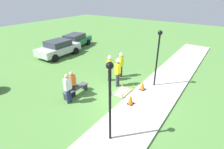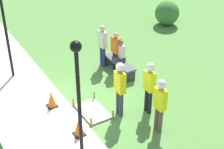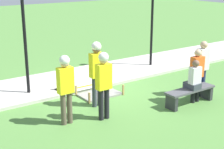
{
  "view_description": "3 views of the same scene",
  "coord_description": "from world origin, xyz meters",
  "px_view_note": "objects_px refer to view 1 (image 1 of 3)",
  "views": [
    {
      "loc": [
        -7.51,
        -4.26,
        5.68
      ],
      "look_at": [
        0.24,
        1.09,
        1.2
      ],
      "focal_mm": 28.0,
      "sensor_mm": 36.0,
      "label": 1
    },
    {
      "loc": [
        8.76,
        -3.69,
        6.91
      ],
      "look_at": [
        0.17,
        1.47,
        0.98
      ],
      "focal_mm": 55.0,
      "sensor_mm": 36.0,
      "label": 2
    },
    {
      "loc": [
        6.17,
        9.19,
        3.85
      ],
      "look_at": [
        0.69,
        1.42,
        0.95
      ],
      "focal_mm": 55.0,
      "sensor_mm": 36.0,
      "label": 3
    }
  ],
  "objects_px": {
    "worker_assistant": "(118,70)",
    "parked_car_green": "(75,40)",
    "traffic_cone_near_patch": "(131,99)",
    "traffic_cone_far_patch": "(143,85)",
    "worker_trainee": "(121,63)",
    "parked_car_silver": "(58,48)",
    "worker_supervisor": "(110,66)",
    "bystander_in_orange_shirt": "(72,83)",
    "person_seated_on_bench": "(74,83)",
    "park_bench": "(76,90)",
    "lamppost_far": "(110,91)",
    "bystander_in_gray_shirt": "(68,87)",
    "lamppost_near": "(158,51)"
  },
  "relations": [
    {
      "from": "worker_supervisor",
      "to": "park_bench",
      "type": "bearing_deg",
      "value": 167.76
    },
    {
      "from": "park_bench",
      "to": "person_seated_on_bench",
      "type": "xyz_separation_m",
      "value": [
        -0.07,
        0.05,
        0.49
      ]
    },
    {
      "from": "worker_supervisor",
      "to": "lamppost_far",
      "type": "xyz_separation_m",
      "value": [
        -4.47,
        -3.18,
        1.28
      ]
    },
    {
      "from": "worker_assistant",
      "to": "traffic_cone_far_patch",
      "type": "bearing_deg",
      "value": -78.53
    },
    {
      "from": "worker_supervisor",
      "to": "bystander_in_gray_shirt",
      "type": "bearing_deg",
      "value": 175.39
    },
    {
      "from": "worker_trainee",
      "to": "bystander_in_orange_shirt",
      "type": "bearing_deg",
      "value": 167.48
    },
    {
      "from": "worker_assistant",
      "to": "lamppost_far",
      "type": "xyz_separation_m",
      "value": [
        -4.11,
        -2.29,
        1.21
      ]
    },
    {
      "from": "worker_supervisor",
      "to": "lamppost_near",
      "type": "bearing_deg",
      "value": -71.99
    },
    {
      "from": "worker_assistant",
      "to": "bystander_in_gray_shirt",
      "type": "relative_size",
      "value": 1.09
    },
    {
      "from": "park_bench",
      "to": "worker_trainee",
      "type": "bearing_deg",
      "value": -13.81
    },
    {
      "from": "parked_car_silver",
      "to": "parked_car_green",
      "type": "xyz_separation_m",
      "value": [
        2.98,
        0.82,
        -0.03
      ]
    },
    {
      "from": "worker_trainee",
      "to": "lamppost_far",
      "type": "xyz_separation_m",
      "value": [
        -5.42,
        -2.87,
        1.28
      ]
    },
    {
      "from": "bystander_in_orange_shirt",
      "to": "bystander_in_gray_shirt",
      "type": "xyz_separation_m",
      "value": [
        -0.56,
        -0.27,
        0.09
      ]
    },
    {
      "from": "worker_assistant",
      "to": "parked_car_green",
      "type": "bearing_deg",
      "value": 61.27
    },
    {
      "from": "lamppost_near",
      "to": "worker_supervisor",
      "type": "bearing_deg",
      "value": 108.01
    },
    {
      "from": "lamppost_near",
      "to": "parked_car_green",
      "type": "xyz_separation_m",
      "value": [
        3.54,
        10.86,
        -1.72
      ]
    },
    {
      "from": "person_seated_on_bench",
      "to": "worker_assistant",
      "type": "xyz_separation_m",
      "value": [
        2.41,
        -1.52,
        0.35
      ]
    },
    {
      "from": "person_seated_on_bench",
      "to": "worker_supervisor",
      "type": "xyz_separation_m",
      "value": [
        2.77,
        -0.64,
        0.28
      ]
    },
    {
      "from": "parked_car_green",
      "to": "worker_assistant",
      "type": "bearing_deg",
      "value": -130.12
    },
    {
      "from": "parked_car_green",
      "to": "bystander_in_orange_shirt",
      "type": "bearing_deg",
      "value": -146.61
    },
    {
      "from": "park_bench",
      "to": "bystander_in_orange_shirt",
      "type": "xyz_separation_m",
      "value": [
        -0.26,
        -0.03,
        0.58
      ]
    },
    {
      "from": "traffic_cone_near_patch",
      "to": "traffic_cone_far_patch",
      "type": "bearing_deg",
      "value": 4.61
    },
    {
      "from": "bystander_in_gray_shirt",
      "to": "worker_supervisor",
      "type": "bearing_deg",
      "value": -4.61
    },
    {
      "from": "traffic_cone_far_patch",
      "to": "worker_trainee",
      "type": "height_order",
      "value": "worker_trainee"
    },
    {
      "from": "park_bench",
      "to": "bystander_in_gray_shirt",
      "type": "distance_m",
      "value": 1.11
    },
    {
      "from": "person_seated_on_bench",
      "to": "lamppost_far",
      "type": "bearing_deg",
      "value": -113.99
    },
    {
      "from": "person_seated_on_bench",
      "to": "worker_trainee",
      "type": "bearing_deg",
      "value": -14.29
    },
    {
      "from": "person_seated_on_bench",
      "to": "parked_car_silver",
      "type": "distance_m",
      "value": 7.77
    },
    {
      "from": "traffic_cone_near_patch",
      "to": "bystander_in_orange_shirt",
      "type": "distance_m",
      "value": 3.47
    },
    {
      "from": "worker_trainee",
      "to": "parked_car_silver",
      "type": "height_order",
      "value": "worker_trainee"
    },
    {
      "from": "worker_supervisor",
      "to": "worker_assistant",
      "type": "bearing_deg",
      "value": -111.77
    },
    {
      "from": "person_seated_on_bench",
      "to": "park_bench",
      "type": "bearing_deg",
      "value": -36.19
    },
    {
      "from": "park_bench",
      "to": "parked_car_green",
      "type": "distance_m",
      "value": 10.3
    },
    {
      "from": "worker_assistant",
      "to": "lamppost_far",
      "type": "height_order",
      "value": "lamppost_far"
    },
    {
      "from": "lamppost_near",
      "to": "parked_car_silver",
      "type": "relative_size",
      "value": 0.86
    },
    {
      "from": "traffic_cone_far_patch",
      "to": "worker_assistant",
      "type": "distance_m",
      "value": 1.85
    },
    {
      "from": "lamppost_far",
      "to": "park_bench",
      "type": "bearing_deg",
      "value": 64.87
    },
    {
      "from": "worker_assistant",
      "to": "parked_car_green",
      "type": "height_order",
      "value": "worker_assistant"
    },
    {
      "from": "bystander_in_orange_shirt",
      "to": "parked_car_green",
      "type": "relative_size",
      "value": 0.35
    },
    {
      "from": "traffic_cone_far_patch",
      "to": "parked_car_green",
      "type": "height_order",
      "value": "parked_car_green"
    },
    {
      "from": "park_bench",
      "to": "lamppost_far",
      "type": "height_order",
      "value": "lamppost_far"
    },
    {
      "from": "traffic_cone_far_patch",
      "to": "bystander_in_gray_shirt",
      "type": "height_order",
      "value": "bystander_in_gray_shirt"
    },
    {
      "from": "traffic_cone_near_patch",
      "to": "lamppost_near",
      "type": "xyz_separation_m",
      "value": [
        2.74,
        -0.24,
        2.09
      ]
    },
    {
      "from": "bystander_in_orange_shirt",
      "to": "traffic_cone_near_patch",
      "type": "bearing_deg",
      "value": -70.18
    },
    {
      "from": "worker_assistant",
      "to": "bystander_in_orange_shirt",
      "type": "bearing_deg",
      "value": 151.01
    },
    {
      "from": "worker_supervisor",
      "to": "worker_trainee",
      "type": "xyz_separation_m",
      "value": [
        0.96,
        -0.31,
        -0.01
      ]
    },
    {
      "from": "person_seated_on_bench",
      "to": "parked_car_green",
      "type": "distance_m",
      "value": 10.31
    },
    {
      "from": "bystander_in_gray_shirt",
      "to": "lamppost_near",
      "type": "height_order",
      "value": "lamppost_near"
    },
    {
      "from": "bystander_in_gray_shirt",
      "to": "park_bench",
      "type": "bearing_deg",
      "value": 20.09
    },
    {
      "from": "park_bench",
      "to": "lamppost_near",
      "type": "distance_m",
      "value": 5.48
    }
  ]
}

